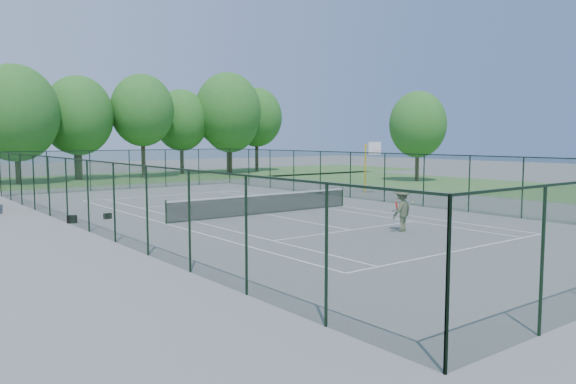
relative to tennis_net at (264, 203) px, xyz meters
name	(u,v)px	position (x,y,z in m)	size (l,w,h in m)	color
ground	(264,214)	(0.00, 0.00, -0.58)	(140.00, 140.00, 0.00)	slate
grass_far	(81,180)	(0.00, 30.00, -0.57)	(80.00, 16.00, 0.01)	#4E7F3A
grass_side	(472,185)	(24.00, 4.00, -0.57)	(14.00, 40.00, 0.01)	#4E7F3A
court_lines	(264,214)	(0.00, 0.00, -0.57)	(11.05, 23.85, 0.01)	white
tennis_net	(264,203)	(0.00, 0.00, 0.00)	(11.08, 0.08, 1.10)	black
fence_enclosure	(264,184)	(0.00, 0.00, 0.98)	(18.05, 36.05, 3.02)	#1A3C20
tree_line_far	(78,116)	(0.00, 30.00, 5.42)	(39.40, 6.40, 9.70)	#3A291C
basketball_goal	(370,157)	(12.24, 4.35, 1.99)	(1.20, 1.43, 3.65)	yellow
tree_side	(418,125)	(23.83, 9.72, 4.56)	(5.14, 5.14, 8.14)	#3A291C
sports_bag_a	(72,219)	(-8.83, 2.91, -0.40)	(0.45, 0.27, 0.36)	black
sports_bag_b	(108,216)	(-7.05, 3.25, -0.44)	(0.35, 0.21, 0.27)	black
tennis_player	(402,210)	(1.49, -7.92, 0.34)	(2.10, 0.91, 1.83)	#51563C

